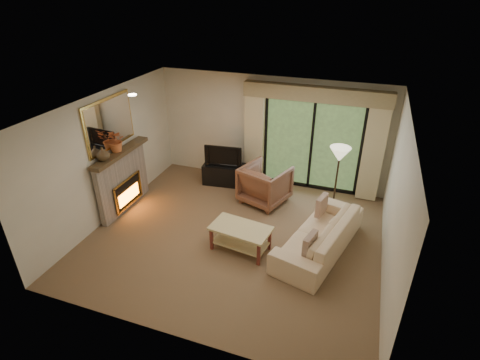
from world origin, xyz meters
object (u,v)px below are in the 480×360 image
(media_console, at_px, (224,174))
(coffee_table, at_px, (241,238))
(armchair, at_px, (265,184))
(sofa, at_px, (319,234))

(media_console, relative_size, coffee_table, 0.93)
(media_console, distance_m, armchair, 1.28)
(armchair, distance_m, sofa, 1.95)
(armchair, relative_size, sofa, 0.42)
(sofa, relative_size, coffee_table, 2.10)
(coffee_table, bearing_deg, sofa, 27.08)
(media_console, relative_size, armchair, 1.05)
(media_console, height_order, sofa, sofa)
(coffee_table, bearing_deg, armchair, 99.63)
(media_console, bearing_deg, coffee_table, -68.66)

